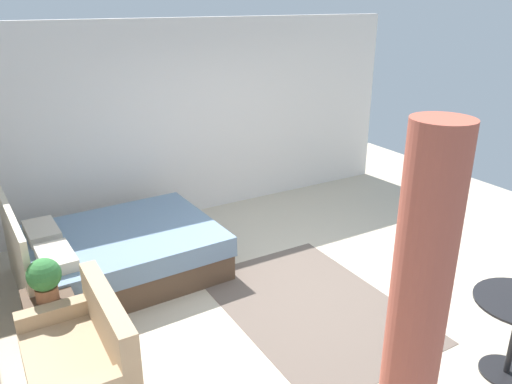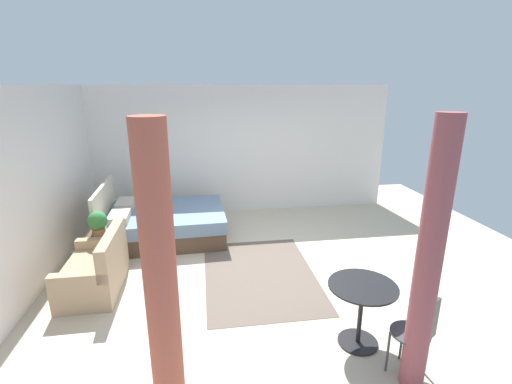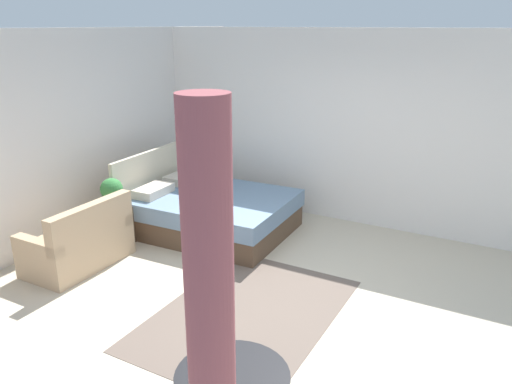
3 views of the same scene
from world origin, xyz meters
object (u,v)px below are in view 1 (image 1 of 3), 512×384
potted_plant (44,278)px  nightstand (51,318)px  couch (82,363)px  bed (115,253)px

potted_plant → nightstand: bearing=-2.7°
couch → potted_plant: size_ratio=3.04×
bed → couch: 1.83m
couch → potted_plant: potted_plant is taller
couch → nightstand: size_ratio=2.41×
couch → nightstand: bearing=7.6°
potted_plant → couch: bearing=-171.0°
bed → nightstand: bearing=136.2°
nightstand → potted_plant: potted_plant is taller
potted_plant → bed: bearing=-40.8°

